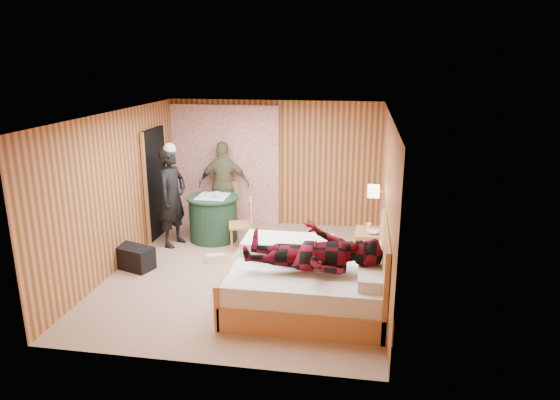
% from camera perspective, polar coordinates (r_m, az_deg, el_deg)
% --- Properties ---
extents(floor, '(4.20, 5.00, 0.01)m').
position_cam_1_polar(floor, '(8.06, -3.72, -8.20)').
color(floor, '#A08069').
rests_on(floor, ground).
extents(ceiling, '(4.20, 5.00, 0.01)m').
position_cam_1_polar(ceiling, '(7.39, -4.07, 9.77)').
color(ceiling, silver).
rests_on(ceiling, wall_back).
extents(wall_back, '(4.20, 0.02, 2.50)m').
position_cam_1_polar(wall_back, '(10.01, -0.64, 4.20)').
color(wall_back, '#C7794C').
rests_on(wall_back, floor).
extents(wall_left, '(0.02, 5.00, 2.50)m').
position_cam_1_polar(wall_left, '(8.35, -18.06, 1.01)').
color(wall_left, '#C7794C').
rests_on(wall_left, floor).
extents(wall_right, '(0.02, 5.00, 2.50)m').
position_cam_1_polar(wall_right, '(7.45, 12.05, -0.32)').
color(wall_right, '#C7794C').
rests_on(wall_right, floor).
extents(curtain, '(2.20, 0.08, 2.40)m').
position_cam_1_polar(curtain, '(10.17, -6.28, 4.01)').
color(curtain, white).
rests_on(curtain, floor).
extents(doorway, '(0.06, 0.90, 2.05)m').
position_cam_1_polar(doorway, '(9.61, -13.99, 1.85)').
color(doorway, black).
rests_on(doorway, floor).
extents(wall_lamp, '(0.26, 0.24, 0.16)m').
position_cam_1_polar(wall_lamp, '(7.86, 10.66, 1.00)').
color(wall_lamp, gold).
rests_on(wall_lamp, wall_right).
extents(bed, '(2.18, 1.72, 1.18)m').
position_cam_1_polar(bed, '(6.90, 3.65, -9.39)').
color(bed, '#E5A75E').
rests_on(bed, floor).
extents(nightstand, '(0.44, 0.60, 0.58)m').
position_cam_1_polar(nightstand, '(8.34, 9.99, -5.33)').
color(nightstand, '#E5A75E').
rests_on(nightstand, floor).
extents(round_table, '(0.95, 0.95, 0.84)m').
position_cam_1_polar(round_table, '(9.36, -7.62, -2.02)').
color(round_table, '#1F432F').
rests_on(round_table, floor).
extents(chair_far, '(0.54, 0.54, 0.93)m').
position_cam_1_polar(chair_far, '(9.99, -6.27, -0.11)').
color(chair_far, '#E5A75E').
rests_on(chair_far, floor).
extents(chair_near, '(0.50, 0.50, 0.90)m').
position_cam_1_polar(chair_near, '(8.85, -4.03, -2.31)').
color(chair_near, '#E5A75E').
rests_on(chair_near, floor).
extents(duffel_bag, '(0.73, 0.54, 0.37)m').
position_cam_1_polar(duffel_bag, '(8.44, -16.38, -6.32)').
color(duffel_bag, black).
rests_on(duffel_bag, floor).
extents(sneaker_left, '(0.33, 0.22, 0.14)m').
position_cam_1_polar(sneaker_left, '(8.44, -7.40, -6.64)').
color(sneaker_left, silver).
rests_on(sneaker_left, floor).
extents(sneaker_right, '(0.31, 0.13, 0.13)m').
position_cam_1_polar(sneaker_right, '(8.27, -4.00, -7.04)').
color(sneaker_right, silver).
rests_on(sneaker_right, floor).
extents(woman_standing, '(0.58, 0.74, 1.79)m').
position_cam_1_polar(woman_standing, '(9.08, -12.19, 0.31)').
color(woman_standing, black).
rests_on(woman_standing, floor).
extents(man_at_table, '(1.06, 0.56, 1.72)m').
position_cam_1_polar(man_at_table, '(9.97, -6.40, 1.77)').
color(man_at_table, '#6B6747').
rests_on(man_at_table, floor).
extents(man_on_bed, '(0.86, 0.67, 1.77)m').
position_cam_1_polar(man_on_bed, '(6.42, 3.83, -4.80)').
color(man_on_bed, maroon).
rests_on(man_on_bed, bed).
extents(book_lower, '(0.21, 0.25, 0.02)m').
position_cam_1_polar(book_lower, '(8.19, 10.09, -3.58)').
color(book_lower, silver).
rests_on(book_lower, nightstand).
extents(book_upper, '(0.22, 0.26, 0.02)m').
position_cam_1_polar(book_upper, '(8.18, 10.09, -3.44)').
color(book_upper, silver).
rests_on(book_upper, nightstand).
extents(cup_nightstand, '(0.12, 0.12, 0.09)m').
position_cam_1_polar(cup_nightstand, '(8.35, 10.09, -2.93)').
color(cup_nightstand, silver).
rests_on(cup_nightstand, nightstand).
extents(cup_table, '(0.13, 0.13, 0.10)m').
position_cam_1_polar(cup_table, '(9.15, -7.22, 0.63)').
color(cup_table, silver).
rests_on(cup_table, round_table).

